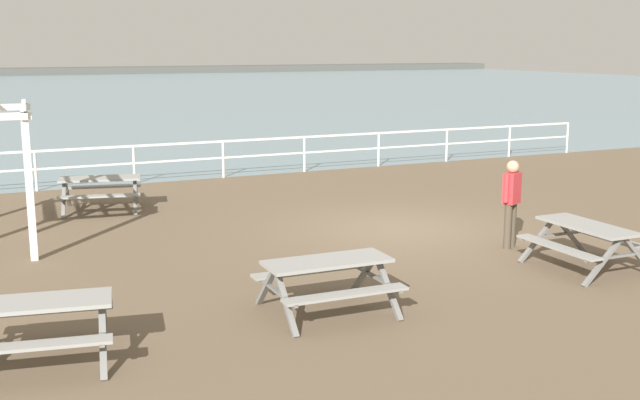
{
  "coord_description": "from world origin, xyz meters",
  "views": [
    {
      "loc": [
        -8.11,
        -13.61,
        3.74
      ],
      "look_at": [
        -1.86,
        -0.14,
        0.8
      ],
      "focal_mm": 43.82,
      "sensor_mm": 36.0,
      "label": 1
    }
  ],
  "objects_px": {
    "picnic_table_near_left": "(327,273)",
    "visitor": "(511,198)",
    "picnic_table_mid_centre": "(34,316)",
    "picnic_table_near_right": "(100,185)",
    "picnic_table_far_left": "(587,235)"
  },
  "relations": [
    {
      "from": "picnic_table_far_left",
      "to": "visitor",
      "type": "xyz_separation_m",
      "value": [
        -0.27,
        1.69,
        0.36
      ]
    },
    {
      "from": "picnic_table_near_left",
      "to": "visitor",
      "type": "relative_size",
      "value": 1.1
    },
    {
      "from": "picnic_table_near_right",
      "to": "picnic_table_mid_centre",
      "type": "bearing_deg",
      "value": -91.61
    },
    {
      "from": "picnic_table_near_left",
      "to": "picnic_table_far_left",
      "type": "distance_m",
      "value": 4.94
    },
    {
      "from": "picnic_table_mid_centre",
      "to": "picnic_table_near_left",
      "type": "bearing_deg",
      "value": 12.78
    },
    {
      "from": "picnic_table_near_right",
      "to": "picnic_table_far_left",
      "type": "height_order",
      "value": "same"
    },
    {
      "from": "picnic_table_near_right",
      "to": "visitor",
      "type": "xyz_separation_m",
      "value": [
        6.4,
        -6.71,
        0.36
      ]
    },
    {
      "from": "picnic_table_near_left",
      "to": "visitor",
      "type": "xyz_separation_m",
      "value": [
        4.67,
        1.84,
        0.36
      ]
    },
    {
      "from": "picnic_table_far_left",
      "to": "picnic_table_mid_centre",
      "type": "bearing_deg",
      "value": 92.05
    },
    {
      "from": "picnic_table_near_left",
      "to": "visitor",
      "type": "distance_m",
      "value": 5.03
    },
    {
      "from": "picnic_table_near_left",
      "to": "picnic_table_near_right",
      "type": "relative_size",
      "value": 0.88
    },
    {
      "from": "picnic_table_near_left",
      "to": "picnic_table_near_right",
      "type": "bearing_deg",
      "value": 102.56
    },
    {
      "from": "picnic_table_near_left",
      "to": "picnic_table_far_left",
      "type": "relative_size",
      "value": 1.02
    },
    {
      "from": "picnic_table_far_left",
      "to": "visitor",
      "type": "height_order",
      "value": "visitor"
    },
    {
      "from": "picnic_table_far_left",
      "to": "picnic_table_near_left",
      "type": "bearing_deg",
      "value": 91.72
    }
  ]
}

